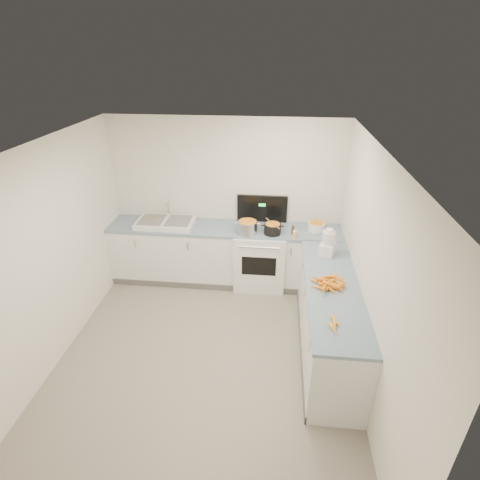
# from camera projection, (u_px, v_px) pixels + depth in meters

# --- Properties ---
(floor) EXTENTS (3.50, 4.00, 0.00)m
(floor) POSITION_uv_depth(u_px,v_px,m) (206.00, 357.00, 4.54)
(floor) COLOR gray
(floor) RESTS_ON ground
(ceiling) EXTENTS (3.50, 4.00, 0.00)m
(ceiling) POSITION_uv_depth(u_px,v_px,m) (195.00, 153.00, 3.38)
(ceiling) COLOR silver
(ceiling) RESTS_ON ground
(wall_back) EXTENTS (3.50, 0.00, 2.50)m
(wall_back) POSITION_uv_depth(u_px,v_px,m) (227.00, 200.00, 5.73)
(wall_back) COLOR silver
(wall_back) RESTS_ON ground
(wall_front) EXTENTS (3.50, 0.00, 2.50)m
(wall_front) POSITION_uv_depth(u_px,v_px,m) (135.00, 450.00, 2.20)
(wall_front) COLOR silver
(wall_front) RESTS_ON ground
(wall_left) EXTENTS (0.00, 4.00, 2.50)m
(wall_left) POSITION_uv_depth(u_px,v_px,m) (45.00, 261.00, 4.12)
(wall_left) COLOR silver
(wall_left) RESTS_ON ground
(wall_right) EXTENTS (0.00, 4.00, 2.50)m
(wall_right) POSITION_uv_depth(u_px,v_px,m) (370.00, 279.00, 3.80)
(wall_right) COLOR silver
(wall_right) RESTS_ON ground
(counter_back) EXTENTS (3.50, 0.62, 0.94)m
(counter_back) POSITION_uv_depth(u_px,v_px,m) (225.00, 254.00, 5.82)
(counter_back) COLOR white
(counter_back) RESTS_ON ground
(counter_right) EXTENTS (0.62, 2.20, 0.94)m
(counter_right) POSITION_uv_depth(u_px,v_px,m) (329.00, 318.00, 4.46)
(counter_right) COLOR white
(counter_right) RESTS_ON ground
(stove) EXTENTS (0.76, 0.65, 1.36)m
(stove) POSITION_uv_depth(u_px,v_px,m) (260.00, 256.00, 5.76)
(stove) COLOR white
(stove) RESTS_ON ground
(sink) EXTENTS (0.86, 0.52, 0.31)m
(sink) POSITION_uv_depth(u_px,v_px,m) (165.00, 222.00, 5.67)
(sink) COLOR white
(sink) RESTS_ON counter_back
(steel_pot) EXTENTS (0.30, 0.30, 0.21)m
(steel_pot) POSITION_uv_depth(u_px,v_px,m) (248.00, 228.00, 5.38)
(steel_pot) COLOR silver
(steel_pot) RESTS_ON stove
(black_pot) EXTENTS (0.28, 0.28, 0.17)m
(black_pot) POSITION_uv_depth(u_px,v_px,m) (272.00, 229.00, 5.38)
(black_pot) COLOR black
(black_pot) RESTS_ON stove
(wooden_spoon) EXTENTS (0.21, 0.34, 0.02)m
(wooden_spoon) POSITION_uv_depth(u_px,v_px,m) (273.00, 223.00, 5.34)
(wooden_spoon) COLOR #AD7A47
(wooden_spoon) RESTS_ON black_pot
(mixing_bowl) EXTENTS (0.26, 0.26, 0.12)m
(mixing_bowl) POSITION_uv_depth(u_px,v_px,m) (316.00, 226.00, 5.50)
(mixing_bowl) COLOR white
(mixing_bowl) RESTS_ON counter_back
(extract_bottle) EXTENTS (0.04, 0.04, 0.11)m
(extract_bottle) POSITION_uv_depth(u_px,v_px,m) (293.00, 231.00, 5.38)
(extract_bottle) COLOR #593319
(extract_bottle) RESTS_ON counter_back
(spice_jar) EXTENTS (0.06, 0.06, 0.10)m
(spice_jar) POSITION_uv_depth(u_px,v_px,m) (295.00, 235.00, 5.26)
(spice_jar) COLOR #E5B266
(spice_jar) RESTS_ON counter_back
(food_processor) EXTENTS (0.24, 0.26, 0.36)m
(food_processor) POSITION_uv_depth(u_px,v_px,m) (328.00, 244.00, 4.81)
(food_processor) COLOR white
(food_processor) RESTS_ON counter_right
(carrot_pile) EXTENTS (0.44, 0.45, 0.09)m
(carrot_pile) POSITION_uv_depth(u_px,v_px,m) (330.00, 283.00, 4.23)
(carrot_pile) COLOR orange
(carrot_pile) RESTS_ON counter_right
(peeled_carrots) EXTENTS (0.13, 0.29, 0.04)m
(peeled_carrots) POSITION_uv_depth(u_px,v_px,m) (335.00, 325.00, 3.62)
(peeled_carrots) COLOR orange
(peeled_carrots) RESTS_ON counter_right
(peelings) EXTENTS (0.25, 0.28, 0.01)m
(peelings) POSITION_uv_depth(u_px,v_px,m) (152.00, 219.00, 5.69)
(peelings) COLOR tan
(peelings) RESTS_ON sink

